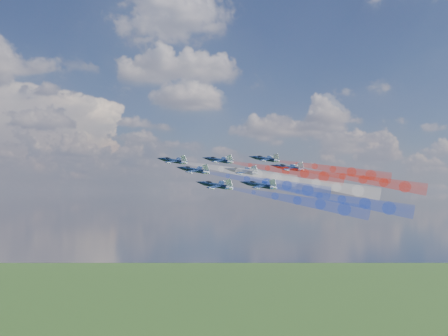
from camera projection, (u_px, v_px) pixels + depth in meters
name	position (u px, v px, depth m)	size (l,w,h in m)	color
jet_lead	(173.00, 161.00, 174.90)	(9.77, 12.21, 3.26)	black
trail_lead	(239.00, 172.00, 165.45)	(4.07, 38.19, 4.07)	white
jet_inner_left	(194.00, 170.00, 162.30)	(9.77, 12.21, 3.26)	black
trail_inner_left	(267.00, 182.00, 152.85)	(4.07, 38.19, 4.07)	#1735C5
jet_inner_right	(219.00, 160.00, 178.60)	(9.77, 12.21, 3.26)	black
trail_inner_right	(286.00, 171.00, 169.15)	(4.07, 38.19, 4.07)	red
jet_outer_left	(216.00, 185.00, 147.58)	(9.77, 12.21, 3.26)	black
trail_outer_left	(297.00, 200.00, 138.13)	(4.07, 38.19, 4.07)	#1735C5
jet_center_third	(242.00, 171.00, 165.93)	(9.77, 12.21, 3.26)	black
trail_center_third	(316.00, 184.00, 156.48)	(4.07, 38.19, 4.07)	white
jet_outer_right	(265.00, 159.00, 183.52)	(9.77, 12.21, 3.26)	black
trail_outer_right	(333.00, 169.00, 174.07)	(4.07, 38.19, 4.07)	red
jet_rear_left	(260.00, 185.00, 151.66)	(9.77, 12.21, 3.26)	black
trail_rear_left	(342.00, 199.00, 142.21)	(4.07, 38.19, 4.07)	#1735C5
jet_rear_right	(288.00, 168.00, 170.49)	(9.77, 12.21, 3.26)	black
trail_rear_right	(363.00, 179.00, 161.04)	(4.07, 38.19, 4.07)	red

